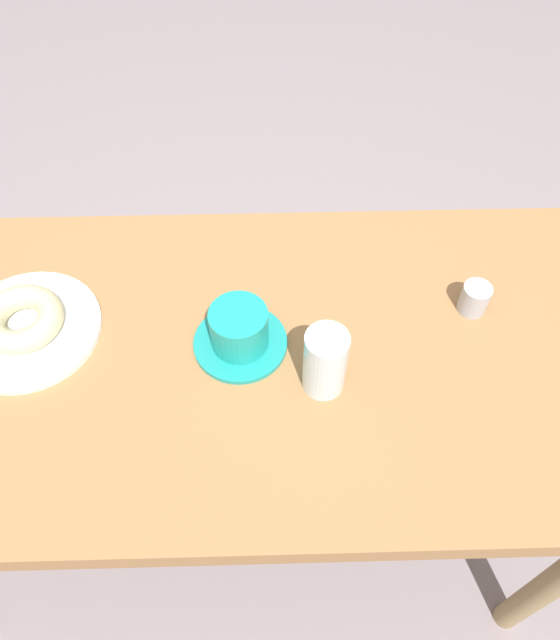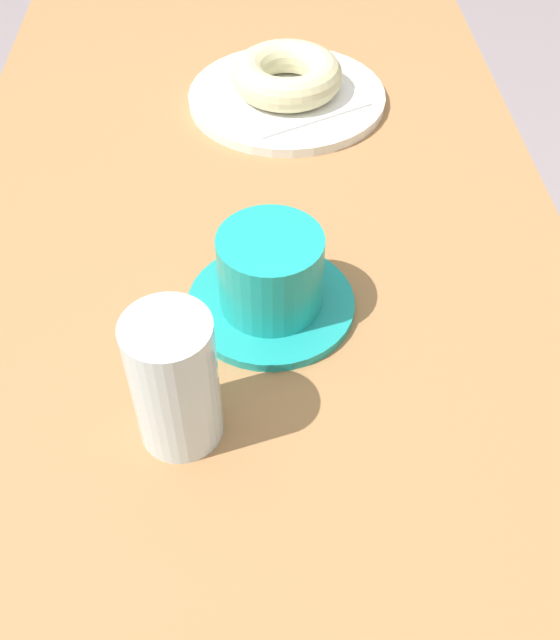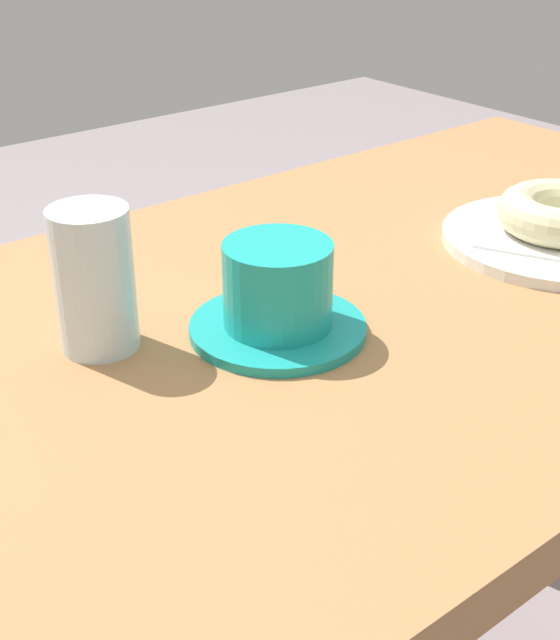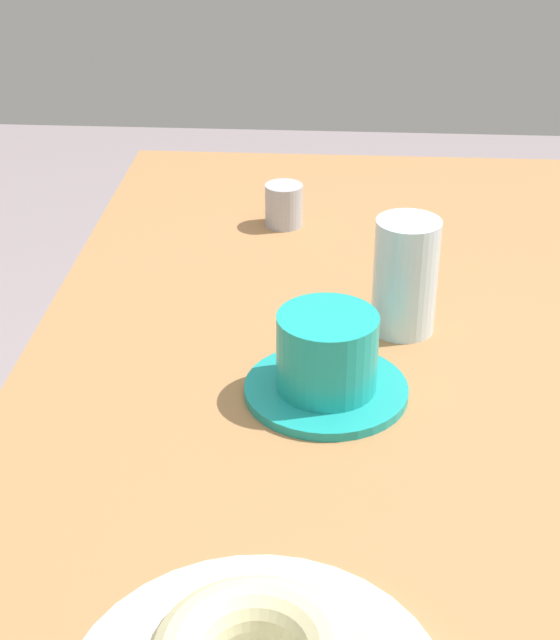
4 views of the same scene
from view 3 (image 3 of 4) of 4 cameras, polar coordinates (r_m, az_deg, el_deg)
table at (r=0.78m, az=0.58°, el=-5.48°), size 1.29×0.60×0.73m
plate_sugar_ring at (r=0.92m, az=17.60°, el=5.02°), size 0.23×0.23×0.01m
napkin_sugar_ring at (r=0.91m, az=17.67°, el=5.43°), size 0.19×0.19×0.00m
water_glass at (r=0.68m, az=-11.96°, el=2.57°), size 0.06×0.06×0.11m
coffee_cup at (r=0.69m, az=-0.15°, el=1.68°), size 0.14×0.14×0.08m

